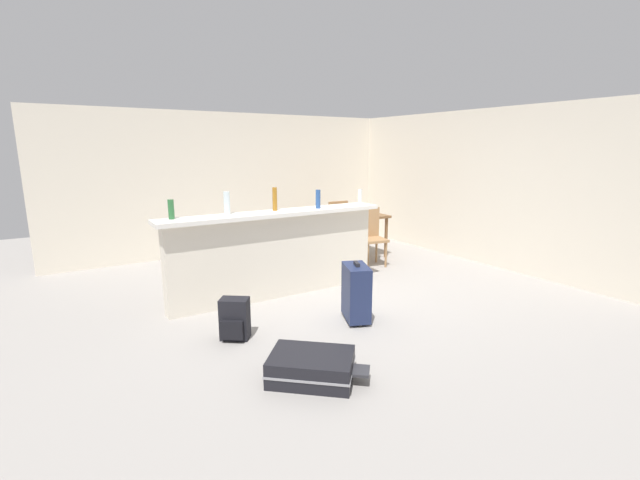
% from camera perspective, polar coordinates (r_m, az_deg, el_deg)
% --- Properties ---
extents(ground_plane, '(13.00, 13.00, 0.05)m').
position_cam_1_polar(ground_plane, '(5.72, 1.31, -7.38)').
color(ground_plane, gray).
extents(wall_back, '(6.60, 0.10, 2.50)m').
position_cam_1_polar(wall_back, '(8.14, -10.67, 7.44)').
color(wall_back, silver).
rests_on(wall_back, ground_plane).
extents(wall_right, '(0.10, 6.00, 2.50)m').
position_cam_1_polar(wall_right, '(7.73, 19.41, 6.73)').
color(wall_right, silver).
rests_on(wall_right, ground_plane).
extents(partition_half_wall, '(2.80, 0.20, 1.05)m').
position_cam_1_polar(partition_half_wall, '(5.53, -5.75, -2.15)').
color(partition_half_wall, silver).
rests_on(partition_half_wall, ground_plane).
extents(bar_countertop, '(2.96, 0.40, 0.05)m').
position_cam_1_polar(bar_countertop, '(5.42, -5.88, 3.52)').
color(bar_countertop, white).
rests_on(bar_countertop, partition_half_wall).
extents(bottle_green, '(0.07, 0.07, 0.22)m').
position_cam_1_polar(bottle_green, '(5.07, -19.13, 3.87)').
color(bottle_green, '#2D6B38').
rests_on(bottle_green, bar_countertop).
extents(bottle_clear, '(0.07, 0.07, 0.27)m').
position_cam_1_polar(bottle_clear, '(5.25, -12.24, 4.81)').
color(bottle_clear, silver).
rests_on(bottle_clear, bar_countertop).
extents(bottle_amber, '(0.06, 0.06, 0.30)m').
position_cam_1_polar(bottle_amber, '(5.47, -6.01, 5.43)').
color(bottle_amber, '#9E661E').
rests_on(bottle_amber, bar_countertop).
extents(bottle_blue, '(0.06, 0.06, 0.24)m').
position_cam_1_polar(bottle_blue, '(5.66, -0.26, 5.45)').
color(bottle_blue, '#284C89').
rests_on(bottle_blue, bar_countertop).
extents(bottle_white, '(0.06, 0.06, 0.22)m').
position_cam_1_polar(bottle_white, '(6.05, 5.32, 5.70)').
color(bottle_white, silver).
rests_on(bottle_white, bar_countertop).
extents(dining_table, '(1.10, 0.80, 0.74)m').
position_cam_1_polar(dining_table, '(7.51, 4.28, 2.60)').
color(dining_table, brown).
rests_on(dining_table, ground_plane).
extents(dining_chair_near_partition, '(0.47, 0.47, 0.93)m').
position_cam_1_polar(dining_chair_near_partition, '(7.05, 6.71, 0.84)').
color(dining_chair_near_partition, '#9E754C').
rests_on(dining_chair_near_partition, ground_plane).
extents(dining_chair_far_side, '(0.42, 0.42, 0.93)m').
position_cam_1_polar(dining_chair_far_side, '(8.04, 2.04, 2.30)').
color(dining_chair_far_side, '#9E754C').
rests_on(dining_chair_far_side, ground_plane).
extents(suitcase_flat_black, '(0.84, 0.83, 0.22)m').
position_cam_1_polar(suitcase_flat_black, '(3.71, -1.10, -16.45)').
color(suitcase_flat_black, black).
rests_on(suitcase_flat_black, ground_plane).
extents(suitcase_upright_navy, '(0.39, 0.50, 0.67)m').
position_cam_1_polar(suitcase_upright_navy, '(4.78, 4.81, -6.88)').
color(suitcase_upright_navy, '#1E284C').
rests_on(suitcase_upright_navy, ground_plane).
extents(backpack_black, '(0.34, 0.33, 0.42)m').
position_cam_1_polar(backpack_black, '(4.46, -11.24, -10.31)').
color(backpack_black, black).
rests_on(backpack_black, ground_plane).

